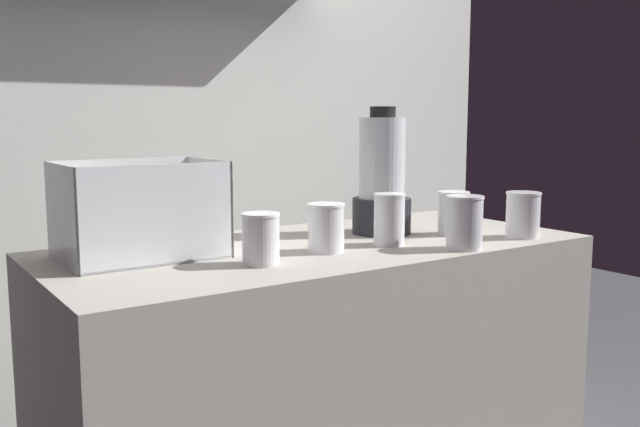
{
  "coord_description": "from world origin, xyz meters",
  "views": [
    {
      "loc": [
        -0.99,
        -1.47,
        1.22
      ],
      "look_at": [
        0.0,
        0.0,
        0.98
      ],
      "focal_mm": 38.92,
      "sensor_mm": 36.0,
      "label": 1
    }
  ],
  "objects_px": {
    "carrot_display_bin": "(142,228)",
    "juice_cup_pomegranate_far_right": "(453,216)",
    "juice_cup_mango_left": "(326,231)",
    "juice_cup_carrot_rightmost": "(523,218)",
    "juice_cup_pomegranate_middle": "(389,223)",
    "juice_cup_orange_right": "(464,226)",
    "juice_cup_mango_far_left": "(261,243)",
    "blender_pitcher": "(382,181)"
  },
  "relations": [
    {
      "from": "carrot_display_bin",
      "to": "juice_cup_pomegranate_far_right",
      "type": "relative_size",
      "value": 2.95
    },
    {
      "from": "juice_cup_mango_left",
      "to": "juice_cup_carrot_rightmost",
      "type": "distance_m",
      "value": 0.58
    },
    {
      "from": "juice_cup_pomegranate_middle",
      "to": "juice_cup_pomegranate_far_right",
      "type": "xyz_separation_m",
      "value": [
        0.26,
        0.03,
        -0.01
      ]
    },
    {
      "from": "juice_cup_orange_right",
      "to": "carrot_display_bin",
      "type": "bearing_deg",
      "value": 153.41
    },
    {
      "from": "juice_cup_carrot_rightmost",
      "to": "carrot_display_bin",
      "type": "bearing_deg",
      "value": 161.65
    },
    {
      "from": "juice_cup_mango_left",
      "to": "juice_cup_carrot_rightmost",
      "type": "height_order",
      "value": "juice_cup_carrot_rightmost"
    },
    {
      "from": "juice_cup_mango_left",
      "to": "juice_cup_carrot_rightmost",
      "type": "relative_size",
      "value": 0.95
    },
    {
      "from": "juice_cup_mango_left",
      "to": "juice_cup_orange_right",
      "type": "distance_m",
      "value": 0.35
    },
    {
      "from": "juice_cup_mango_far_left",
      "to": "juice_cup_orange_right",
      "type": "height_order",
      "value": "juice_cup_orange_right"
    },
    {
      "from": "carrot_display_bin",
      "to": "juice_cup_orange_right",
      "type": "relative_size",
      "value": 2.67
    },
    {
      "from": "carrot_display_bin",
      "to": "juice_cup_mango_left",
      "type": "relative_size",
      "value": 3.01
    },
    {
      "from": "blender_pitcher",
      "to": "juice_cup_pomegranate_far_right",
      "type": "bearing_deg",
      "value": -39.74
    },
    {
      "from": "juice_cup_pomegranate_middle",
      "to": "juice_cup_carrot_rightmost",
      "type": "bearing_deg",
      "value": -16.84
    },
    {
      "from": "carrot_display_bin",
      "to": "juice_cup_pomegranate_far_right",
      "type": "xyz_separation_m",
      "value": [
        0.84,
        -0.18,
        -0.02
      ]
    },
    {
      "from": "juice_cup_mango_far_left",
      "to": "juice_cup_pomegranate_far_right",
      "type": "height_order",
      "value": "juice_cup_pomegranate_far_right"
    },
    {
      "from": "juice_cup_mango_left",
      "to": "juice_cup_pomegranate_far_right",
      "type": "bearing_deg",
      "value": 1.45
    },
    {
      "from": "juice_cup_orange_right",
      "to": "juice_cup_carrot_rightmost",
      "type": "distance_m",
      "value": 0.26
    },
    {
      "from": "juice_cup_orange_right",
      "to": "juice_cup_pomegranate_middle",
      "type": "bearing_deg",
      "value": 129.17
    },
    {
      "from": "juice_cup_mango_left",
      "to": "juice_cup_pomegranate_far_right",
      "type": "height_order",
      "value": "juice_cup_pomegranate_far_right"
    },
    {
      "from": "juice_cup_mango_far_left",
      "to": "juice_cup_mango_left",
      "type": "xyz_separation_m",
      "value": [
        0.21,
        0.04,
        0.0
      ]
    },
    {
      "from": "juice_cup_pomegranate_middle",
      "to": "blender_pitcher",
      "type": "bearing_deg",
      "value": 57.0
    },
    {
      "from": "juice_cup_pomegranate_middle",
      "to": "juice_cup_orange_right",
      "type": "bearing_deg",
      "value": -50.83
    },
    {
      "from": "carrot_display_bin",
      "to": "juice_cup_pomegranate_far_right",
      "type": "height_order",
      "value": "carrot_display_bin"
    },
    {
      "from": "carrot_display_bin",
      "to": "juice_cup_mango_far_left",
      "type": "height_order",
      "value": "carrot_display_bin"
    },
    {
      "from": "juice_cup_mango_far_left",
      "to": "juice_cup_pomegranate_far_right",
      "type": "bearing_deg",
      "value": 4.72
    },
    {
      "from": "juice_cup_pomegranate_far_right",
      "to": "juice_cup_pomegranate_middle",
      "type": "bearing_deg",
      "value": -173.89
    },
    {
      "from": "blender_pitcher",
      "to": "juice_cup_orange_right",
      "type": "bearing_deg",
      "value": -86.47
    },
    {
      "from": "blender_pitcher",
      "to": "juice_cup_pomegranate_far_right",
      "type": "xyz_separation_m",
      "value": [
        0.15,
        -0.13,
        -0.09
      ]
    },
    {
      "from": "blender_pitcher",
      "to": "juice_cup_mango_far_left",
      "type": "distance_m",
      "value": 0.53
    },
    {
      "from": "blender_pitcher",
      "to": "juice_cup_pomegranate_middle",
      "type": "relative_size",
      "value": 2.67
    },
    {
      "from": "juice_cup_mango_left",
      "to": "carrot_display_bin",
      "type": "bearing_deg",
      "value": 154.64
    },
    {
      "from": "juice_cup_pomegranate_middle",
      "to": "juice_cup_carrot_rightmost",
      "type": "xyz_separation_m",
      "value": [
        0.38,
        -0.11,
        -0.0
      ]
    },
    {
      "from": "juice_cup_pomegranate_middle",
      "to": "juice_cup_pomegranate_far_right",
      "type": "distance_m",
      "value": 0.26
    },
    {
      "from": "carrot_display_bin",
      "to": "juice_cup_mango_left",
      "type": "distance_m",
      "value": 0.44
    },
    {
      "from": "juice_cup_mango_far_left",
      "to": "juice_cup_orange_right",
      "type": "distance_m",
      "value": 0.52
    },
    {
      "from": "juice_cup_pomegranate_middle",
      "to": "juice_cup_orange_right",
      "type": "relative_size",
      "value": 1.0
    },
    {
      "from": "juice_cup_pomegranate_far_right",
      "to": "blender_pitcher",
      "type": "bearing_deg",
      "value": 140.26
    },
    {
      "from": "juice_cup_mango_far_left",
      "to": "juice_cup_carrot_rightmost",
      "type": "distance_m",
      "value": 0.77
    },
    {
      "from": "juice_cup_pomegranate_middle",
      "to": "juice_cup_mango_left",
      "type": "bearing_deg",
      "value": 175.01
    },
    {
      "from": "juice_cup_mango_far_left",
      "to": "juice_cup_orange_right",
      "type": "bearing_deg",
      "value": -13.35
    },
    {
      "from": "juice_cup_pomegranate_far_right",
      "to": "carrot_display_bin",
      "type": "bearing_deg",
      "value": 168.11
    },
    {
      "from": "carrot_display_bin",
      "to": "juice_cup_mango_far_left",
      "type": "xyz_separation_m",
      "value": [
        0.19,
        -0.23,
        -0.02
      ]
    }
  ]
}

